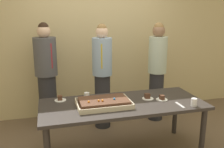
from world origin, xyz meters
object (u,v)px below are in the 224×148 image
sheet_cake (104,103)px  person_green_shirt_behind (46,74)px  person_serving_front (102,75)px  person_striped_tie_right (157,70)px  plated_slice_far_left (60,99)px  drink_cup_middle (194,102)px  party_table (123,108)px  cake_server_utensil (180,105)px  plated_slice_near_right (162,98)px  drink_cup_nearest (87,96)px  plated_slice_near_left (148,97)px

sheet_cake → person_green_shirt_behind: 1.36m
person_serving_front → person_striped_tie_right: 0.97m
plated_slice_far_left → drink_cup_middle: drink_cup_middle is taller
party_table → person_striped_tie_right: (0.90, 0.93, 0.24)m
drink_cup_middle → cake_server_utensil: bearing=155.7°
party_table → sheet_cake: 0.29m
plated_slice_near_right → person_green_shirt_behind: bearing=141.2°
plated_slice_near_right → person_striped_tie_right: (0.37, 0.96, 0.14)m
party_table → person_striped_tie_right: bearing=45.9°
plated_slice_far_left → drink_cup_middle: (1.58, -0.63, 0.03)m
plated_slice_near_right → person_green_shirt_behind: (-1.45, 1.17, 0.14)m
drink_cup_middle → person_striped_tie_right: (0.09, 1.27, 0.12)m
person_green_shirt_behind → party_table: bearing=9.6°
sheet_cake → plated_slice_near_right: 0.79m
party_table → plated_slice_near_right: (0.53, -0.03, 0.10)m
sheet_cake → drink_cup_nearest: size_ratio=6.64×
drink_cup_middle → person_serving_front: (-0.88, 1.21, 0.11)m
sheet_cake → person_serving_front: bearing=78.2°
person_serving_front → person_striped_tie_right: (0.97, 0.05, 0.01)m
person_striped_tie_right → sheet_cake: bearing=0.0°
party_table → drink_cup_middle: 0.88m
sheet_cake → person_green_shirt_behind: (-0.66, 1.18, 0.12)m
plated_slice_near_left → person_green_shirt_behind: size_ratio=0.09×
plated_slice_near_left → drink_cup_middle: bearing=-41.0°
sheet_cake → drink_cup_middle: sheet_cake is taller
plated_slice_near_left → drink_cup_nearest: (-0.79, 0.18, 0.03)m
drink_cup_nearest → drink_cup_middle: bearing=-24.7°
party_table → plated_slice_far_left: size_ratio=13.92×
plated_slice_far_left → drink_cup_middle: 1.70m
drink_cup_nearest → person_serving_front: person_serving_front is taller
plated_slice_near_left → drink_cup_middle: size_ratio=1.50×
drink_cup_middle → party_table: bearing=157.3°
plated_slice_near_left → person_striped_tie_right: (0.54, 0.88, 0.14)m
plated_slice_far_left → person_serving_front: size_ratio=0.09×
plated_slice_far_left → person_green_shirt_behind: person_green_shirt_behind is taller
person_serving_front → party_table: bearing=16.3°
drink_cup_nearest → cake_server_utensil: bearing=-24.8°
plated_slice_near_right → cake_server_utensil: plated_slice_near_right is taller
party_table → plated_slice_far_left: bearing=159.4°
drink_cup_middle → person_striped_tie_right: 1.28m
plated_slice_far_left → plated_slice_near_left: bearing=-11.9°
sheet_cake → person_green_shirt_behind: size_ratio=0.39×
cake_server_utensil → person_striped_tie_right: 1.24m
plated_slice_near_left → person_serving_front: person_serving_front is taller
sheet_cake → person_green_shirt_behind: bearing=119.4°
plated_slice_near_right → sheet_cake: bearing=-179.5°
drink_cup_nearest → person_serving_front: 0.75m
person_green_shirt_behind → person_striped_tie_right: 1.84m
plated_slice_far_left → party_table: bearing=-20.6°
plated_slice_far_left → cake_server_utensil: (1.43, -0.56, -0.02)m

